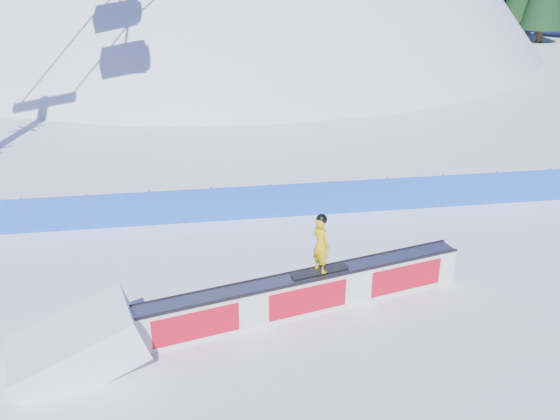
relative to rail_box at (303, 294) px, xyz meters
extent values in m
plane|color=white|center=(0.97, 1.30, -0.53)|extent=(160.00, 160.00, 0.00)
sphere|color=silver|center=(0.97, 43.30, -18.53)|extent=(64.00, 64.00, 64.00)
cylinder|color=#352315|center=(26.30, 40.67, 1.45)|extent=(0.50, 0.50, 1.40)
cylinder|color=#352315|center=(25.52, 39.00, 2.14)|extent=(0.50, 0.50, 1.40)
cylinder|color=#352315|center=(28.27, 43.02, 0.07)|extent=(0.50, 0.50, 1.40)
cylinder|color=#352315|center=(30.45, 42.46, 0.07)|extent=(0.50, 0.50, 1.40)
cylinder|color=#352315|center=(31.23, 42.29, 0.07)|extent=(0.50, 0.50, 1.40)
cube|color=blue|center=(0.97, 5.80, 0.07)|extent=(22.00, 0.03, 1.20)
cylinder|color=#43537A|center=(-8.03, 5.80, 0.12)|extent=(0.05, 0.05, 1.30)
cylinder|color=#43537A|center=(-6.03, 5.80, 0.12)|extent=(0.05, 0.05, 1.30)
cylinder|color=#43537A|center=(-4.03, 5.80, 0.12)|extent=(0.05, 0.05, 1.30)
cylinder|color=#43537A|center=(-2.03, 5.80, 0.12)|extent=(0.05, 0.05, 1.30)
cylinder|color=#43537A|center=(-0.03, 5.80, 0.12)|extent=(0.05, 0.05, 1.30)
cylinder|color=#43537A|center=(1.97, 5.80, 0.12)|extent=(0.05, 0.05, 1.30)
cylinder|color=#43537A|center=(3.97, 5.80, 0.12)|extent=(0.05, 0.05, 1.30)
cylinder|color=#43537A|center=(5.97, 5.80, 0.12)|extent=(0.05, 0.05, 1.30)
cylinder|color=#43537A|center=(7.97, 5.80, 0.12)|extent=(0.05, 0.05, 1.30)
cylinder|color=#43537A|center=(9.97, 5.80, 0.12)|extent=(0.05, 0.05, 1.30)
cube|color=white|center=(0.00, 0.00, -0.03)|extent=(8.75, 2.69, 1.00)
cube|color=#9295A0|center=(0.00, 0.00, 0.50)|extent=(8.67, 2.70, 0.04)
cube|color=black|center=(0.07, -0.29, 0.51)|extent=(8.62, 2.19, 0.07)
cube|color=black|center=(-0.07, 0.29, 0.51)|extent=(8.62, 2.19, 0.07)
cube|color=red|center=(0.07, -0.28, -0.03)|extent=(8.19, 2.07, 0.75)
cube|color=red|center=(-0.07, 0.28, -0.03)|extent=(8.19, 2.07, 0.75)
cube|color=black|center=(0.44, 0.11, 0.56)|extent=(1.55, 0.64, 0.03)
imported|color=#D6B409|center=(0.44, 0.11, 1.31)|extent=(0.58, 0.65, 1.48)
sphere|color=black|center=(0.44, 0.11, 2.00)|extent=(0.28, 0.28, 0.28)
camera|label=1|loc=(-2.59, -13.33, 8.40)|focal=40.00mm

